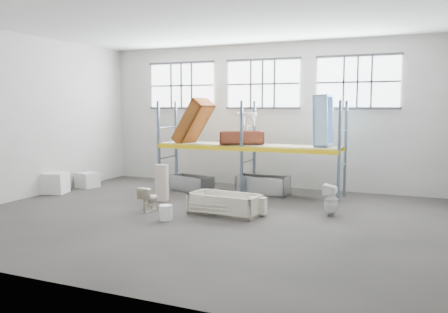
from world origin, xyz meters
The scene contains 33 objects.
floor centered at (0.00, 0.00, -0.05)m, with size 12.00×10.00×0.10m, color #494340.
ceiling centered at (0.00, 0.00, 5.05)m, with size 12.00×10.00×0.10m, color silver.
wall_back centered at (0.00, 5.05, 2.50)m, with size 12.00×0.10×5.00m, color #A9A59E.
wall_front centered at (0.00, -5.05, 2.50)m, with size 12.00×0.10×5.00m, color #B0ACA3.
wall_left centered at (-6.05, 0.00, 2.50)m, with size 0.10×10.00×5.00m, color #9D9A93.
window_left centered at (-3.20, 4.94, 3.60)m, with size 2.60×0.04×1.60m, color white.
window_mid centered at (0.00, 4.94, 3.60)m, with size 2.60×0.04×1.60m, color white.
window_right centered at (3.20, 4.94, 3.60)m, with size 2.60×0.04×1.60m, color white.
rack_upright_la centered at (-3.00, 2.90, 1.50)m, with size 0.08×0.08×3.00m, color slate.
rack_upright_lb centered at (-3.00, 4.10, 1.50)m, with size 0.08×0.08×3.00m, color slate.
rack_upright_ma centered at (0.00, 2.90, 1.50)m, with size 0.08×0.08×3.00m, color slate.
rack_upright_mb centered at (0.00, 4.10, 1.50)m, with size 0.08×0.08×3.00m, color slate.
rack_upright_ra centered at (3.00, 2.90, 1.50)m, with size 0.08×0.08×3.00m, color slate.
rack_upright_rb centered at (3.00, 4.10, 1.50)m, with size 0.08×0.08×3.00m, color slate.
rack_beam_front centered at (0.00, 2.90, 1.50)m, with size 6.00×0.10×0.14m, color yellow.
rack_beam_back centered at (0.00, 4.10, 1.50)m, with size 6.00×0.10×0.14m, color yellow.
shelf_deck centered at (0.00, 3.50, 1.58)m, with size 5.90×1.10×0.03m, color gray.
wet_patch centered at (0.00, 2.70, 0.00)m, with size 1.80×1.80×0.00m, color black.
bathtub_beige centered at (0.49, 0.43, 0.27)m, with size 1.85×0.87×0.54m, color beige, non-canonical shape.
cistern_spare centered at (1.34, 0.60, 0.28)m, with size 0.45×0.21×0.43m, color beige.
sink_in_tub centered at (0.21, 0.51, 0.16)m, with size 0.44×0.44×0.15m, color beige.
toilet_beige centered at (-1.60, 0.02, 0.33)m, with size 0.37×0.65×0.66m, color beige.
cistern_tall centered at (-1.93, 1.28, 0.55)m, with size 0.35×0.23×1.09m, color beige.
toilet_white centered at (3.07, 1.40, 0.41)m, with size 0.37×0.38×0.83m, color white.
steel_tub_left centered at (-1.83, 3.04, 0.26)m, with size 1.43×0.67×0.52m, color #A3A6AA, non-canonical shape.
steel_tub_right centered at (0.53, 3.45, 0.30)m, with size 1.63×0.76×0.60m, color #A9ADB0, non-canonical shape.
rust_tub_flat centered at (-0.18, 3.35, 1.82)m, with size 1.41×0.66×0.40m, color maroon, non-canonical shape.
rust_tub_tilted centered at (-1.88, 3.28, 2.29)m, with size 1.65×0.77×0.46m, color #9B400A, non-canonical shape.
sink_on_shelf centered at (0.02, 3.31, 2.09)m, with size 0.66×0.51×0.59m, color white.
blue_tub_upright centered at (2.39, 3.59, 2.40)m, with size 1.56×0.73×0.44m, color #9CC6F0, non-canonical shape.
bucket centered at (-0.62, -0.72, 0.19)m, with size 0.32×0.32×0.38m, color white.
carton_near centered at (-5.81, 0.98, 0.34)m, with size 0.78×0.67×0.67m, color white.
carton_far centered at (-5.52, 2.25, 0.26)m, with size 0.63×0.63×0.52m, color beige.
Camera 1 is at (5.12, -10.48, 2.82)m, focal length 36.90 mm.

